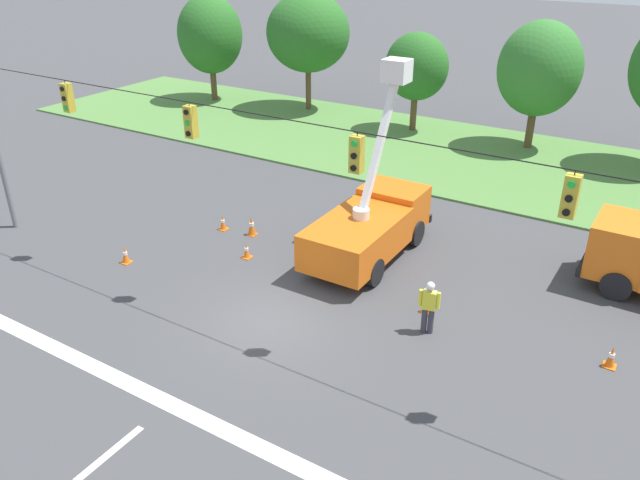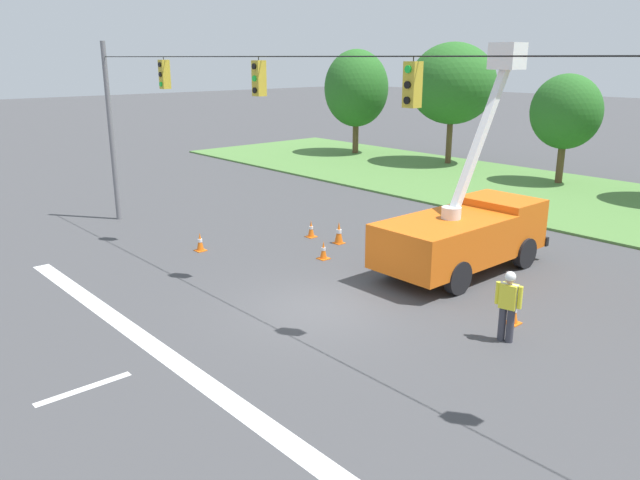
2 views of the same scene
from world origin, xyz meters
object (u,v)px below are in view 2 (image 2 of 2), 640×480
object	(u,v)px
tree_west	(452,84)
traffic_cone_near_bucket	(323,251)
tree_far_west	(356,88)
traffic_cone_far_right	(311,229)
tree_centre	(566,112)
road_worker	(508,302)
traffic_cone_mid_right	(339,233)
traffic_cone_lane_edge_a	(514,312)
utility_truck_bucket_lift	(465,230)
traffic_cone_mid_left	(200,242)

from	to	relation	value
tree_west	traffic_cone_near_bucket	xyz separation A→B (m)	(9.24, -18.82, -4.72)
tree_far_west	traffic_cone_near_bucket	bearing A→B (deg)	-47.01
tree_far_west	traffic_cone_far_right	xyz separation A→B (m)	(13.95, -16.02, -4.21)
tree_centre	traffic_cone_far_right	xyz separation A→B (m)	(-1.01, -16.64, -3.52)
tree_centre	tree_west	bearing A→B (deg)	174.53
tree_far_west	road_worker	bearing A→B (deg)	-37.54
tree_far_west	traffic_cone_mid_right	bearing A→B (deg)	-46.00
tree_far_west	traffic_cone_lane_edge_a	world-z (taller)	tree_far_west
tree_centre	utility_truck_bucket_lift	world-z (taller)	utility_truck_bucket_lift
road_worker	traffic_cone_near_bucket	size ratio (longest dim) A/B	2.84
traffic_cone_lane_edge_a	traffic_cone_far_right	distance (m)	9.62
traffic_cone_far_right	traffic_cone_mid_right	bearing A→B (deg)	9.59
road_worker	tree_far_west	bearing A→B (deg)	142.46
traffic_cone_mid_left	traffic_cone_far_right	size ratio (longest dim) A/B	1.03
utility_truck_bucket_lift	road_worker	bearing A→B (deg)	-42.48
utility_truck_bucket_lift	traffic_cone_lane_edge_a	size ratio (longest dim) A/B	10.56
traffic_cone_lane_edge_a	tree_far_west	bearing A→B (deg)	143.56
utility_truck_bucket_lift	traffic_cone_mid_left	xyz separation A→B (m)	(-7.40, -5.22, -1.03)
road_worker	traffic_cone_far_right	xyz separation A→B (m)	(-9.97, 2.36, -0.69)
road_worker	utility_truck_bucket_lift	bearing A→B (deg)	137.52
tree_west	traffic_cone_lane_edge_a	world-z (taller)	tree_west
tree_centre	traffic_cone_lane_edge_a	bearing A→B (deg)	-64.62
tree_centre	traffic_cone_mid_right	bearing A→B (deg)	-88.96
traffic_cone_near_bucket	utility_truck_bucket_lift	bearing A→B (deg)	33.74
tree_west	traffic_cone_mid_right	world-z (taller)	tree_west
tree_far_west	tree_centre	world-z (taller)	tree_far_west
tree_centre	road_worker	world-z (taller)	tree_centre
utility_truck_bucket_lift	traffic_cone_far_right	xyz separation A→B (m)	(-6.15, -1.14, -1.04)
traffic_cone_near_bucket	traffic_cone_lane_edge_a	distance (m)	7.22
tree_centre	road_worker	size ratio (longest dim) A/B	3.27
traffic_cone_near_bucket	traffic_cone_lane_edge_a	bearing A→B (deg)	0.86
utility_truck_bucket_lift	road_worker	size ratio (longest dim) A/B	3.96
tree_far_west	traffic_cone_mid_right	xyz separation A→B (m)	(15.26, -15.80, -4.11)
tree_far_west	traffic_cone_lane_edge_a	size ratio (longest dim) A/B	10.73
tree_west	traffic_cone_mid_left	bearing A→B (deg)	-75.19
utility_truck_bucket_lift	traffic_cone_near_bucket	xyz separation A→B (m)	(-3.84, -2.56, -1.05)
traffic_cone_far_right	tree_centre	bearing A→B (deg)	86.52
traffic_cone_far_right	road_worker	bearing A→B (deg)	-13.32
traffic_cone_mid_left	traffic_cone_near_bucket	size ratio (longest dim) A/B	1.08
tree_west	tree_centre	world-z (taller)	tree_west
tree_west	utility_truck_bucket_lift	distance (m)	21.19
tree_far_west	traffic_cone_near_bucket	distance (m)	24.22
tree_far_west	tree_centre	bearing A→B (deg)	2.38
tree_west	traffic_cone_mid_right	size ratio (longest dim) A/B	9.17
utility_truck_bucket_lift	traffic_cone_mid_right	xyz separation A→B (m)	(-4.84, -0.91, -0.94)
traffic_cone_near_bucket	traffic_cone_far_right	bearing A→B (deg)	148.35
tree_west	road_worker	xyz separation A→B (m)	(16.90, -19.76, -4.01)
traffic_cone_near_bucket	traffic_cone_far_right	size ratio (longest dim) A/B	0.96
utility_truck_bucket_lift	traffic_cone_mid_left	distance (m)	9.11
tree_west	traffic_cone_mid_left	xyz separation A→B (m)	(5.68, -21.48, -4.69)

